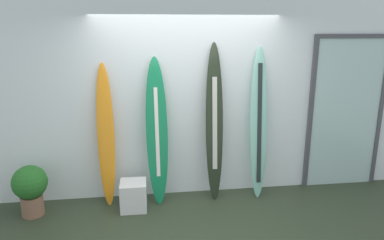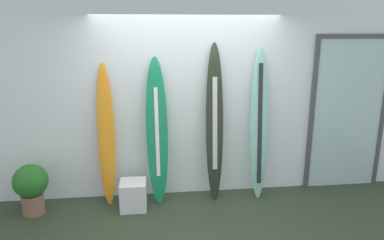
{
  "view_description": "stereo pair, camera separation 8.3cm",
  "coord_description": "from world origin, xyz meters",
  "px_view_note": "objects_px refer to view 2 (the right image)",
  "views": [
    {
      "loc": [
        -0.57,
        -3.52,
        2.34
      ],
      "look_at": [
        0.04,
        0.95,
        1.15
      ],
      "focal_mm": 33.08,
      "sensor_mm": 36.0,
      "label": 1
    },
    {
      "loc": [
        -0.49,
        -3.53,
        2.34
      ],
      "look_at": [
        0.04,
        0.95,
        1.15
      ],
      "focal_mm": 33.08,
      "sensor_mm": 36.0,
      "label": 2
    }
  ],
  "objects_px": {
    "display_block_left": "(133,195)",
    "glass_door": "(348,111)",
    "surfboard_charcoal": "(215,124)",
    "surfboard_seafoam": "(259,125)",
    "surfboard_emerald": "(157,132)",
    "surfboard_sunset": "(106,137)",
    "potted_plant": "(31,186)"
  },
  "relations": [
    {
      "from": "surfboard_charcoal",
      "to": "potted_plant",
      "type": "height_order",
      "value": "surfboard_charcoal"
    },
    {
      "from": "surfboard_seafoam",
      "to": "potted_plant",
      "type": "distance_m",
      "value": 3.09
    },
    {
      "from": "surfboard_charcoal",
      "to": "display_block_left",
      "type": "distance_m",
      "value": 1.44
    },
    {
      "from": "surfboard_seafoam",
      "to": "display_block_left",
      "type": "relative_size",
      "value": 5.56
    },
    {
      "from": "surfboard_sunset",
      "to": "surfboard_seafoam",
      "type": "relative_size",
      "value": 0.91
    },
    {
      "from": "surfboard_seafoam",
      "to": "glass_door",
      "type": "distance_m",
      "value": 1.39
    },
    {
      "from": "surfboard_seafoam",
      "to": "glass_door",
      "type": "bearing_deg",
      "value": 7.03
    },
    {
      "from": "surfboard_sunset",
      "to": "surfboard_seafoam",
      "type": "bearing_deg",
      "value": -1.01
    },
    {
      "from": "surfboard_sunset",
      "to": "potted_plant",
      "type": "height_order",
      "value": "surfboard_sunset"
    },
    {
      "from": "surfboard_sunset",
      "to": "surfboard_seafoam",
      "type": "xyz_separation_m",
      "value": [
        2.07,
        -0.04,
        0.11
      ]
    },
    {
      "from": "surfboard_sunset",
      "to": "potted_plant",
      "type": "bearing_deg",
      "value": -166.41
    },
    {
      "from": "surfboard_sunset",
      "to": "display_block_left",
      "type": "distance_m",
      "value": 0.85
    },
    {
      "from": "surfboard_sunset",
      "to": "glass_door",
      "type": "bearing_deg",
      "value": 2.21
    },
    {
      "from": "display_block_left",
      "to": "potted_plant",
      "type": "bearing_deg",
      "value": 179.35
    },
    {
      "from": "surfboard_sunset",
      "to": "glass_door",
      "type": "xyz_separation_m",
      "value": [
        3.45,
        0.13,
        0.23
      ]
    },
    {
      "from": "surfboard_emerald",
      "to": "glass_door",
      "type": "distance_m",
      "value": 2.79
    },
    {
      "from": "glass_door",
      "to": "potted_plant",
      "type": "height_order",
      "value": "glass_door"
    },
    {
      "from": "display_block_left",
      "to": "glass_door",
      "type": "bearing_deg",
      "value": 6.9
    },
    {
      "from": "surfboard_emerald",
      "to": "surfboard_seafoam",
      "type": "relative_size",
      "value": 0.94
    },
    {
      "from": "surfboard_sunset",
      "to": "surfboard_emerald",
      "type": "height_order",
      "value": "surfboard_emerald"
    },
    {
      "from": "surfboard_charcoal",
      "to": "glass_door",
      "type": "relative_size",
      "value": 0.96
    },
    {
      "from": "glass_door",
      "to": "potted_plant",
      "type": "bearing_deg",
      "value": -175.29
    },
    {
      "from": "surfboard_emerald",
      "to": "potted_plant",
      "type": "height_order",
      "value": "surfboard_emerald"
    },
    {
      "from": "surfboard_charcoal",
      "to": "potted_plant",
      "type": "relative_size",
      "value": 3.23
    },
    {
      "from": "surfboard_sunset",
      "to": "display_block_left",
      "type": "height_order",
      "value": "surfboard_sunset"
    },
    {
      "from": "surfboard_sunset",
      "to": "surfboard_charcoal",
      "type": "height_order",
      "value": "surfboard_charcoal"
    },
    {
      "from": "display_block_left",
      "to": "potted_plant",
      "type": "distance_m",
      "value": 1.3
    },
    {
      "from": "glass_door",
      "to": "surfboard_charcoal",
      "type": "bearing_deg",
      "value": -175.3
    },
    {
      "from": "display_block_left",
      "to": "glass_door",
      "type": "xyz_separation_m",
      "value": [
        3.11,
        0.38,
        0.97
      ]
    },
    {
      "from": "glass_door",
      "to": "potted_plant",
      "type": "distance_m",
      "value": 4.48
    },
    {
      "from": "surfboard_charcoal",
      "to": "surfboard_seafoam",
      "type": "distance_m",
      "value": 0.62
    },
    {
      "from": "surfboard_emerald",
      "to": "glass_door",
      "type": "bearing_deg",
      "value": 3.69
    }
  ]
}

